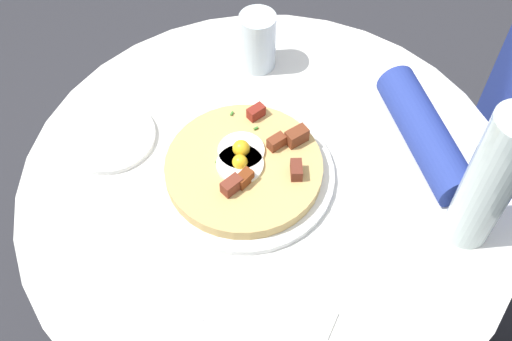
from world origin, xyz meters
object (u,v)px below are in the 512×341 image
at_px(bread_plate, 109,138).
at_px(knife, 270,319).
at_px(water_glass, 258,41).
at_px(water_bottle, 490,182).
at_px(dining_table, 267,231).
at_px(pizza_plate, 244,174).
at_px(breakfast_pizza, 245,166).

distance_m(bread_plate, knife, 0.43).
bearing_deg(water_glass, knife, 19.32).
bearing_deg(knife, water_glass, 117.27).
xyz_separation_m(bread_plate, water_glass, (-0.26, 0.19, 0.05)).
bearing_deg(water_bottle, dining_table, -90.09).
height_order(pizza_plate, breakfast_pizza, breakfast_pizza).
xyz_separation_m(breakfast_pizza, water_glass, (-0.26, -0.06, 0.03)).
relative_size(dining_table, breakfast_pizza, 3.20).
bearing_deg(breakfast_pizza, knife, 25.92).
bearing_deg(breakfast_pizza, water_bottle, 90.56).
bearing_deg(pizza_plate, knife, 26.35).
distance_m(knife, water_bottle, 0.37).
distance_m(pizza_plate, bread_plate, 0.25).
relative_size(pizza_plate, breakfast_pizza, 1.16).
relative_size(breakfast_pizza, bread_plate, 1.64).
relative_size(knife, water_bottle, 0.68).
bearing_deg(dining_table, breakfast_pizza, -84.08).
relative_size(breakfast_pizza, water_bottle, 0.98).
relative_size(pizza_plate, water_glass, 2.61).
bearing_deg(water_bottle, pizza_plate, -89.14).
bearing_deg(knife, breakfast_pizza, 123.87).
distance_m(dining_table, pizza_plate, 0.18).
bearing_deg(dining_table, water_bottle, 89.91).
xyz_separation_m(pizza_plate, water_bottle, (-0.01, 0.36, 0.13)).
bearing_deg(breakfast_pizza, pizza_plate, -33.40).
relative_size(pizza_plate, bread_plate, 1.90).
relative_size(pizza_plate, knife, 1.67).
distance_m(dining_table, water_glass, 0.36).
bearing_deg(water_bottle, knife, -46.44).
bearing_deg(pizza_plate, water_bottle, 90.86).
bearing_deg(breakfast_pizza, bread_plate, -90.33).
relative_size(dining_table, knife, 4.61).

